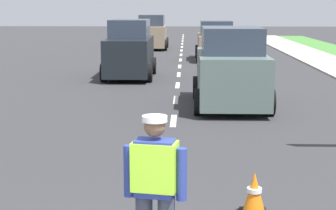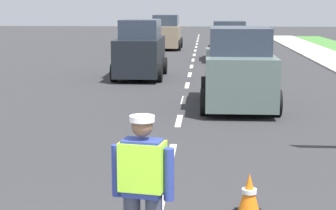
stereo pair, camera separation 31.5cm
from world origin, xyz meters
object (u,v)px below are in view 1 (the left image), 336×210
(car_outgoing_far, at_px, (216,42))
(car_oncoming_third, at_px, (152,33))
(car_outgoing_ahead, at_px, (231,70))
(car_oncoming_second, at_px, (130,51))
(traffic_cone_near, at_px, (254,193))
(road_worker, at_px, (157,185))

(car_outgoing_far, distance_m, car_oncoming_third, 7.99)
(car_outgoing_ahead, bearing_deg, car_oncoming_third, 99.66)
(car_oncoming_second, bearing_deg, car_outgoing_ahead, -60.55)
(car_outgoing_far, bearing_deg, car_oncoming_third, 117.52)
(car_outgoing_ahead, bearing_deg, traffic_cone_near, -92.16)
(car_oncoming_second, relative_size, car_oncoming_third, 0.98)
(road_worker, xyz_separation_m, car_oncoming_third, (-1.91, 29.78, 0.08))
(traffic_cone_near, relative_size, car_outgoing_far, 0.14)
(car_oncoming_second, height_order, car_oncoming_third, car_oncoming_second)
(traffic_cone_near, distance_m, car_outgoing_ahead, 8.02)
(car_oncoming_second, bearing_deg, road_worker, -83.10)
(car_outgoing_far, xyz_separation_m, car_oncoming_third, (-3.69, 7.09, 0.08))
(traffic_cone_near, relative_size, car_oncoming_second, 0.15)
(traffic_cone_near, distance_m, car_oncoming_third, 28.34)
(road_worker, distance_m, car_outgoing_far, 22.76)
(traffic_cone_near, bearing_deg, road_worker, -126.97)
(car_outgoing_ahead, bearing_deg, car_oncoming_second, 119.45)
(car_oncoming_second, xyz_separation_m, car_oncoming_third, (-0.02, 14.13, -0.03))
(road_worker, bearing_deg, traffic_cone_near, 53.03)
(road_worker, bearing_deg, car_oncoming_second, 96.90)
(road_worker, relative_size, car_oncoming_second, 0.42)
(traffic_cone_near, distance_m, car_outgoing_far, 21.09)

